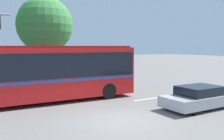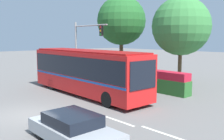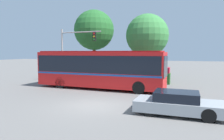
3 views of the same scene
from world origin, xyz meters
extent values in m
plane|color=slate|center=(0.00, 0.00, 0.00)|extent=(140.00, 140.00, 0.00)
cube|color=red|center=(-2.02, 5.44, 1.73)|extent=(11.33, 2.79, 2.96)
cube|color=black|center=(-2.02, 5.44, 2.20)|extent=(11.11, 2.83, 1.42)
cube|color=#194C9E|center=(-2.02, 5.44, 1.37)|extent=(11.22, 2.82, 0.14)
cube|color=black|center=(3.64, 5.31, 2.08)|extent=(0.11, 2.16, 1.66)
cube|color=maroon|center=(-2.02, 5.44, 3.26)|extent=(10.88, 2.58, 0.10)
cylinder|color=black|center=(1.84, 6.48, 0.50)|extent=(1.01, 0.32, 1.00)
cylinder|color=black|center=(1.79, 4.23, 0.50)|extent=(1.01, 0.32, 1.00)
cube|color=#9EA3A8|center=(4.87, -0.26, 0.45)|extent=(4.37, 1.88, 0.55)
cube|color=black|center=(4.77, -0.26, 0.96)|extent=(2.19, 1.65, 0.47)
cylinder|color=black|center=(6.23, 0.55, 0.33)|extent=(0.66, 0.22, 0.66)
cylinder|color=black|center=(3.57, 0.56, 0.33)|extent=(0.66, 0.22, 0.66)
cylinder|color=black|center=(3.56, -1.08, 0.33)|extent=(0.66, 0.22, 0.66)
cube|color=#286028|center=(0.59, 10.24, 0.55)|extent=(6.05, 1.00, 1.10)
cube|color=#B7192D|center=(0.59, 10.24, 1.38)|extent=(5.93, 0.95, 0.58)
cylinder|color=brown|center=(0.59, 13.75, 1.69)|extent=(0.33, 0.33, 3.39)
sphere|color=#387F3D|center=(0.59, 13.75, 5.21)|extent=(5.07, 5.07, 5.07)
cube|color=silver|center=(6.61, 3.23, 0.01)|extent=(2.40, 0.16, 0.01)
cube|color=silver|center=(3.99, 2.93, 0.01)|extent=(2.40, 0.16, 0.01)
camera|label=1|loc=(-5.82, -9.07, 3.28)|focal=39.92mm
camera|label=2|loc=(13.13, -5.68, 4.18)|focal=40.78mm
camera|label=3|loc=(5.29, -11.26, 3.19)|focal=33.43mm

